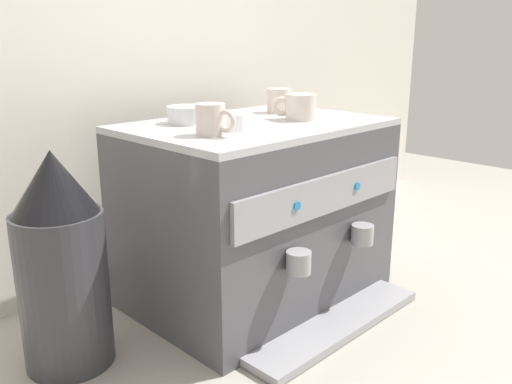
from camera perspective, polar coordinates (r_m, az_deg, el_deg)
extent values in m
plane|color=#9E998E|center=(1.53, 0.00, -10.56)|extent=(4.00, 4.00, 0.00)
cube|color=silver|center=(1.65, -9.34, 11.95)|extent=(2.80, 0.03, 1.15)
cube|color=#4C4C51|center=(1.44, 0.00, -2.35)|extent=(0.65, 0.45, 0.46)
cube|color=#B7B7BC|center=(1.38, 0.00, 7.06)|extent=(0.65, 0.45, 0.02)
cube|color=#939399|center=(1.27, 7.43, -0.30)|extent=(0.60, 0.01, 0.09)
cylinder|color=#1E7AB7|center=(1.18, 4.33, -1.47)|extent=(0.02, 0.01, 0.02)
cylinder|color=#1E7AB7|center=(1.35, 10.61, 0.60)|extent=(0.02, 0.01, 0.02)
cube|color=#939399|center=(1.37, 8.44, -13.64)|extent=(0.55, 0.12, 0.02)
cylinder|color=#939399|center=(1.20, 4.52, -7.39)|extent=(0.06, 0.06, 0.05)
cylinder|color=#939399|center=(1.39, 11.15, -4.41)|extent=(0.06, 0.06, 0.05)
cylinder|color=beige|center=(1.19, -4.82, 7.62)|extent=(0.07, 0.07, 0.07)
torus|color=beige|center=(1.16, -3.15, 7.45)|extent=(0.02, 0.05, 0.05)
cylinder|color=beige|center=(1.56, 2.45, 9.61)|extent=(0.07, 0.07, 0.07)
torus|color=beige|center=(1.60, 3.15, 9.77)|extent=(0.05, 0.03, 0.05)
cylinder|color=beige|center=(1.42, 4.75, 8.93)|extent=(0.08, 0.08, 0.07)
torus|color=beige|center=(1.43, 2.70, 9.01)|extent=(0.04, 0.05, 0.05)
cylinder|color=white|center=(1.37, -7.28, 8.08)|extent=(0.10, 0.10, 0.04)
cylinder|color=white|center=(1.37, -7.26, 7.41)|extent=(0.05, 0.05, 0.01)
cylinder|color=white|center=(1.28, -2.85, 7.51)|extent=(0.11, 0.11, 0.04)
cylinder|color=white|center=(1.28, -2.84, 6.90)|extent=(0.06, 0.06, 0.01)
cylinder|color=#333338|center=(1.23, -19.56, -9.69)|extent=(0.19, 0.19, 0.34)
cone|color=black|center=(1.15, -20.64, 1.00)|extent=(0.17, 0.17, 0.13)
cylinder|color=#B7B7BC|center=(1.81, 10.02, -4.02)|extent=(0.09, 0.09, 0.14)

